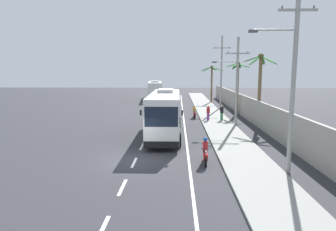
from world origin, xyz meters
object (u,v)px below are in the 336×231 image
(coach_bus_foreground, at_px, (165,112))
(palm_third, at_px, (238,79))
(coach_bus_far_lane, at_px, (155,90))
(pedestrian_midwalk, at_px, (208,113))
(pedestrian_near_kerb, at_px, (222,112))
(motorcycle_trailing, at_px, (205,153))
(motorcycle_beside_bus, at_px, (194,113))
(utility_pole_nearest, at_px, (292,76))
(utility_pole_far, at_px, (221,71))
(palm_nearest, at_px, (260,77))
(palm_second, at_px, (212,77))
(utility_pole_mid, at_px, (236,79))

(coach_bus_foreground, bearing_deg, palm_third, 55.83)
(coach_bus_far_lane, height_order, pedestrian_midwalk, coach_bus_far_lane)
(pedestrian_near_kerb, bearing_deg, motorcycle_trailing, -54.20)
(motorcycle_beside_bus, relative_size, utility_pole_nearest, 0.20)
(motorcycle_trailing, relative_size, utility_pole_far, 0.19)
(pedestrian_midwalk, relative_size, utility_pole_nearest, 0.16)
(utility_pole_far, bearing_deg, motorcycle_beside_bus, -115.84)
(pedestrian_near_kerb, height_order, utility_pole_nearest, utility_pole_nearest)
(coach_bus_far_lane, xyz_separation_m, utility_pole_nearest, (10.27, -41.47, 3.32))
(utility_pole_far, distance_m, palm_nearest, 13.64)
(palm_second, height_order, palm_third, palm_third)
(pedestrian_midwalk, bearing_deg, utility_pole_far, 5.08)
(palm_third, bearing_deg, utility_pole_nearest, -93.97)
(utility_pole_mid, bearing_deg, pedestrian_midwalk, 130.18)
(coach_bus_foreground, xyz_separation_m, palm_second, (6.91, 26.79, 2.49))
(coach_bus_far_lane, xyz_separation_m, utility_pole_far, (10.58, -13.51, 3.50))
(motorcycle_beside_bus, height_order, motorcycle_trailing, motorcycle_trailing)
(motorcycle_trailing, xyz_separation_m, utility_pole_mid, (4.05, 12.41, 4.01))
(coach_bus_far_lane, relative_size, pedestrian_midwalk, 7.74)
(palm_nearest, relative_size, palm_third, 1.08)
(motorcycle_trailing, relative_size, palm_second, 0.31)
(motorcycle_trailing, distance_m, palm_nearest, 15.06)
(utility_pole_nearest, bearing_deg, utility_pole_far, 89.36)
(coach_bus_far_lane, height_order, utility_pole_nearest, utility_pole_nearest)
(motorcycle_trailing, bearing_deg, coach_bus_foreground, 108.85)
(palm_nearest, bearing_deg, motorcycle_beside_bus, 143.20)
(pedestrian_near_kerb, distance_m, utility_pole_nearest, 17.32)
(palm_nearest, bearing_deg, pedestrian_midwalk, 154.50)
(motorcycle_beside_bus, bearing_deg, palm_nearest, -36.80)
(motorcycle_trailing, relative_size, pedestrian_near_kerb, 1.17)
(utility_pole_far, bearing_deg, utility_pole_nearest, -90.64)
(coach_bus_far_lane, xyz_separation_m, pedestrian_midwalk, (7.68, -24.68, -0.94))
(pedestrian_midwalk, relative_size, palm_second, 0.25)
(pedestrian_near_kerb, distance_m, palm_third, 7.01)
(coach_bus_foreground, xyz_separation_m, motorcycle_beside_bus, (3.05, 9.53, -1.38))
(palm_third, bearing_deg, coach_bus_far_lane, 121.52)
(utility_pole_nearest, distance_m, utility_pole_far, 27.96)
(utility_pole_mid, distance_m, palm_third, 8.42)
(utility_pole_nearest, bearing_deg, coach_bus_far_lane, 103.91)
(utility_pole_far, xyz_separation_m, palm_second, (-0.42, 8.43, -0.90))
(coach_bus_far_lane, height_order, motorcycle_trailing, coach_bus_far_lane)
(motorcycle_beside_bus, xyz_separation_m, palm_nearest, (6.22, -4.65, 4.21))
(motorcycle_beside_bus, height_order, utility_pole_nearest, utility_pole_nearest)
(utility_pole_nearest, relative_size, palm_second, 1.54)
(coach_bus_far_lane, distance_m, palm_second, 11.66)
(coach_bus_foreground, height_order, coach_bus_far_lane, coach_bus_foreground)
(palm_nearest, bearing_deg, utility_pole_mid, -168.65)
(motorcycle_trailing, relative_size, pedestrian_midwalk, 1.23)
(coach_bus_far_lane, distance_m, motorcycle_trailing, 40.37)
(motorcycle_beside_bus, distance_m, palm_third, 7.41)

